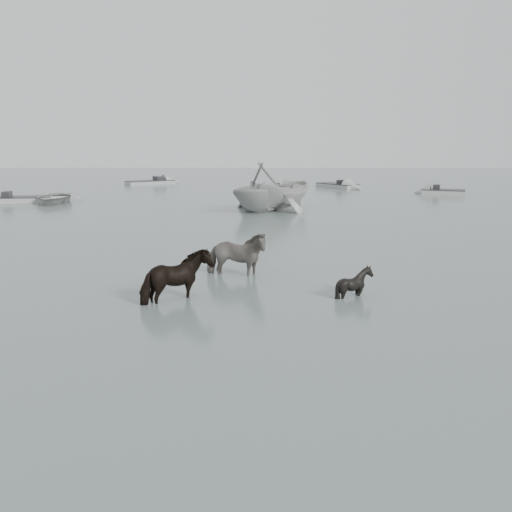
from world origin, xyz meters
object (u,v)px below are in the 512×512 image
at_px(pony_pinto, 236,249).
at_px(pony_dark, 178,271).
at_px(pony_black, 355,276).
at_px(rowboat_lead, 54,196).

relative_size(pony_pinto, pony_dark, 1.22).
relative_size(pony_black, rowboat_lead, 0.25).
bearing_deg(pony_pinto, pony_black, -113.98).
xyz_separation_m(pony_dark, pony_black, (4.80, 0.54, -0.27)).
distance_m(pony_black, rowboat_lead, 28.48).
height_order(pony_pinto, pony_black, pony_pinto).
relative_size(pony_pinto, rowboat_lead, 0.45).
bearing_deg(pony_pinto, pony_dark, 164.62).
bearing_deg(pony_dark, pony_black, -58.01).
bearing_deg(rowboat_lead, pony_pinto, -63.02).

